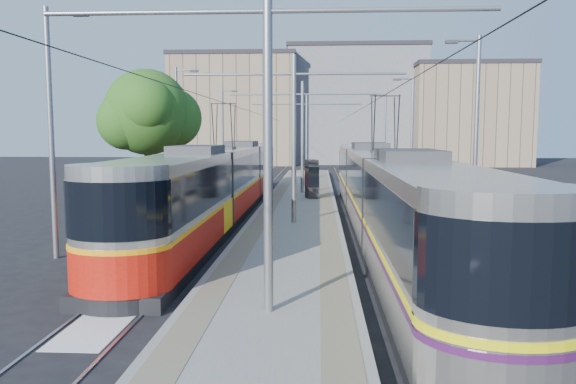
{
  "coord_description": "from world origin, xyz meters",
  "views": [
    {
      "loc": [
        1.05,
        -15.55,
        4.05
      ],
      "look_at": [
        -0.24,
        7.89,
        1.6
      ],
      "focal_mm": 35.0,
      "sensor_mm": 36.0,
      "label": 1
    }
  ],
  "objects": [
    {
      "name": "tram_right",
      "position": [
        3.6,
        6.59,
        1.86
      ],
      "size": [
        2.43,
        30.8,
        5.5
      ],
      "color": "black",
      "rests_on": "ground"
    },
    {
      "name": "catenary",
      "position": [
        0.0,
        14.15,
        4.52
      ],
      "size": [
        9.2,
        70.0,
        7.0
      ],
      "color": "gray",
      "rests_on": "platform"
    },
    {
      "name": "shelter",
      "position": [
        0.64,
        17.0,
        1.47
      ],
      "size": [
        0.86,
        1.14,
        2.24
      ],
      "rotation": [
        0.0,
        0.0,
        0.26
      ],
      "color": "black",
      "rests_on": "platform"
    },
    {
      "name": "building_centre",
      "position": [
        6.0,
        64.0,
        7.84
      ],
      "size": [
        18.36,
        14.28,
        15.67
      ],
      "color": "slate",
      "rests_on": "ground"
    },
    {
      "name": "street_lamps",
      "position": [
        -0.0,
        21.0,
        4.18
      ],
      "size": [
        15.18,
        38.22,
        8.0
      ],
      "color": "gray",
      "rests_on": "ground"
    },
    {
      "name": "building_right",
      "position": [
        20.0,
        58.0,
        6.42
      ],
      "size": [
        14.28,
        10.2,
        12.81
      ],
      "color": "gray",
      "rests_on": "ground"
    },
    {
      "name": "rails",
      "position": [
        0.0,
        17.0,
        0.02
      ],
      "size": [
        8.71,
        70.0,
        0.03
      ],
      "color": "gray",
      "rests_on": "ground"
    },
    {
      "name": "track_arrow",
      "position": [
        -3.6,
        -3.0,
        0.01
      ],
      "size": [
        1.2,
        5.0,
        0.01
      ],
      "primitive_type": "cube",
      "color": "silver",
      "rests_on": "ground"
    },
    {
      "name": "tactile_strip_right",
      "position": [
        1.45,
        17.0,
        0.3
      ],
      "size": [
        0.7,
        50.0,
        0.01
      ],
      "primitive_type": "cube",
      "color": "gray",
      "rests_on": "platform"
    },
    {
      "name": "tram_left",
      "position": [
        -3.6,
        11.82,
        1.71
      ],
      "size": [
        2.43,
        31.25,
        5.5
      ],
      "color": "black",
      "rests_on": "ground"
    },
    {
      "name": "tactile_strip_left",
      "position": [
        -1.45,
        17.0,
        0.3
      ],
      "size": [
        0.7,
        50.0,
        0.01
      ],
      "primitive_type": "cube",
      "color": "gray",
      "rests_on": "platform"
    },
    {
      "name": "building_left",
      "position": [
        -10.0,
        60.0,
        7.17
      ],
      "size": [
        16.32,
        12.24,
        14.32
      ],
      "color": "gray",
      "rests_on": "ground"
    },
    {
      "name": "ground",
      "position": [
        0.0,
        0.0,
        0.0
      ],
      "size": [
        160.0,
        160.0,
        0.0
      ],
      "primitive_type": "plane",
      "color": "black",
      "rests_on": "ground"
    },
    {
      "name": "platform",
      "position": [
        0.0,
        17.0,
        0.15
      ],
      "size": [
        4.0,
        50.0,
        0.3
      ],
      "primitive_type": "cube",
      "color": "gray",
      "rests_on": "ground"
    },
    {
      "name": "tree",
      "position": [
        -8.14,
        15.44,
        5.13
      ],
      "size": [
        5.22,
        4.83,
        7.59
      ],
      "color": "#382314",
      "rests_on": "ground"
    }
  ]
}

